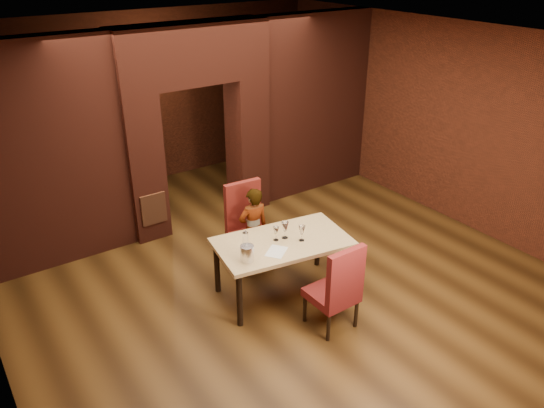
# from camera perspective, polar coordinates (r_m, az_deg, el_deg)

# --- Properties ---
(floor) EXTENTS (8.00, 8.00, 0.00)m
(floor) POSITION_cam_1_polar(r_m,az_deg,el_deg) (7.68, -0.53, -7.12)
(floor) COLOR #4A2E12
(floor) RESTS_ON ground
(ceiling) EXTENTS (7.00, 8.00, 0.04)m
(ceiling) POSITION_cam_1_polar(r_m,az_deg,el_deg) (6.50, -0.65, 17.17)
(ceiling) COLOR silver
(ceiling) RESTS_ON ground
(wall_back) EXTENTS (7.00, 0.04, 3.20)m
(wall_back) POSITION_cam_1_polar(r_m,az_deg,el_deg) (10.32, -13.37, 10.83)
(wall_back) COLOR #612614
(wall_back) RESTS_ON ground
(wall_right) EXTENTS (0.04, 8.00, 3.20)m
(wall_right) POSITION_cam_1_polar(r_m,az_deg,el_deg) (9.24, 17.90, 8.48)
(wall_right) COLOR #612614
(wall_right) RESTS_ON ground
(pillar_left) EXTENTS (0.55, 0.55, 2.30)m
(pillar_left) POSITION_cam_1_polar(r_m,az_deg,el_deg) (8.36, -13.79, 3.90)
(pillar_left) COLOR maroon
(pillar_left) RESTS_ON ground
(pillar_right) EXTENTS (0.55, 0.55, 2.30)m
(pillar_right) POSITION_cam_1_polar(r_m,az_deg,el_deg) (9.14, -2.69, 6.57)
(pillar_right) COLOR maroon
(pillar_right) RESTS_ON ground
(lintel) EXTENTS (2.45, 0.55, 0.90)m
(lintel) POSITION_cam_1_polar(r_m,az_deg,el_deg) (8.28, -8.71, 15.71)
(lintel) COLOR maroon
(lintel) RESTS_ON ground
(wing_wall_left) EXTENTS (2.28, 0.35, 3.20)m
(wing_wall_left) POSITION_cam_1_polar(r_m,az_deg,el_deg) (7.87, -23.68, 4.49)
(wing_wall_left) COLOR maroon
(wing_wall_left) RESTS_ON ground
(wing_wall_right) EXTENTS (2.28, 0.35, 3.20)m
(wing_wall_right) POSITION_cam_1_polar(r_m,az_deg,el_deg) (9.79, 4.39, 10.63)
(wing_wall_right) COLOR maroon
(wing_wall_right) RESTS_ON ground
(vent_panel) EXTENTS (0.40, 0.03, 0.50)m
(vent_panel) POSITION_cam_1_polar(r_m,az_deg,el_deg) (8.35, -12.59, -0.53)
(vent_panel) COLOR #99502C
(vent_panel) RESTS_ON ground
(rear_door) EXTENTS (0.90, 0.08, 2.10)m
(rear_door) POSITION_cam_1_polar(r_m,az_deg,el_deg) (10.29, -14.99, 7.39)
(rear_door) COLOR black
(rear_door) RESTS_ON ground
(rear_door_frame) EXTENTS (1.02, 0.04, 2.22)m
(rear_door_frame) POSITION_cam_1_polar(r_m,az_deg,el_deg) (10.26, -14.91, 7.33)
(rear_door_frame) COLOR black
(rear_door_frame) RESTS_ON ground
(dining_table) EXTENTS (1.84, 1.22, 0.80)m
(dining_table) POSITION_cam_1_polar(r_m,az_deg,el_deg) (7.02, 1.09, -6.78)
(dining_table) COLOR tan
(dining_table) RESTS_ON ground
(chair_far) EXTENTS (0.59, 0.59, 1.22)m
(chair_far) POSITION_cam_1_polar(r_m,az_deg,el_deg) (7.52, -2.29, -2.48)
(chair_far) COLOR maroon
(chair_far) RESTS_ON ground
(chair_near) EXTENTS (0.53, 0.53, 1.16)m
(chair_near) POSITION_cam_1_polar(r_m,az_deg,el_deg) (6.41, 6.46, -8.61)
(chair_near) COLOR maroon
(chair_near) RESTS_ON ground
(person_seated) EXTENTS (0.47, 0.33, 1.24)m
(person_seated) POSITION_cam_1_polar(r_m,az_deg,el_deg) (7.46, -2.02, -2.67)
(person_seated) COLOR white
(person_seated) RESTS_ON ground
(wine_glass_a) EXTENTS (0.08, 0.08, 0.19)m
(wine_glass_a) POSITION_cam_1_polar(r_m,az_deg,el_deg) (6.77, 0.43, -3.19)
(wine_glass_a) COLOR silver
(wine_glass_a) RESTS_ON dining_table
(wine_glass_b) EXTENTS (0.09, 0.09, 0.23)m
(wine_glass_b) POSITION_cam_1_polar(r_m,az_deg,el_deg) (6.81, 1.41, -2.82)
(wine_glass_b) COLOR white
(wine_glass_b) RESTS_ON dining_table
(wine_glass_c) EXTENTS (0.09, 0.09, 0.21)m
(wine_glass_c) POSITION_cam_1_polar(r_m,az_deg,el_deg) (6.77, 3.22, -3.16)
(wine_glass_c) COLOR white
(wine_glass_c) RESTS_ON dining_table
(tasting_sheet) EXTENTS (0.36, 0.35, 0.00)m
(tasting_sheet) POSITION_cam_1_polar(r_m,az_deg,el_deg) (6.57, 0.47, -5.14)
(tasting_sheet) COLOR silver
(tasting_sheet) RESTS_ON dining_table
(wine_bucket) EXTENTS (0.17, 0.17, 0.20)m
(wine_bucket) POSITION_cam_1_polar(r_m,az_deg,el_deg) (6.35, -2.70, -5.33)
(wine_bucket) COLOR silver
(wine_bucket) RESTS_ON dining_table
(water_bottle) EXTENTS (0.07, 0.07, 0.30)m
(water_bottle) POSITION_cam_1_polar(r_m,az_deg,el_deg) (6.49, -2.87, -4.10)
(water_bottle) COLOR white
(water_bottle) RESTS_ON dining_table
(potted_plant) EXTENTS (0.51, 0.49, 0.44)m
(potted_plant) POSITION_cam_1_polar(r_m,az_deg,el_deg) (8.21, 2.71, -2.98)
(potted_plant) COLOR #2D6427
(potted_plant) RESTS_ON ground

